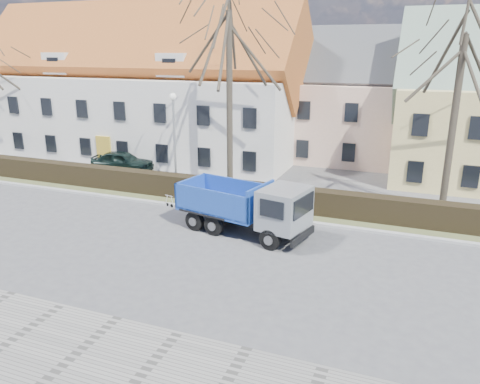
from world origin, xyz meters
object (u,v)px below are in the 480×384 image
at_px(cart_frame, 166,200).
at_px(parked_car_a, 122,161).
at_px(streetlight, 175,143).
at_px(dump_truck, 239,205).

relative_size(cart_frame, parked_car_a, 0.18).
bearing_deg(parked_car_a, streetlight, -125.78).
relative_size(dump_truck, cart_frame, 8.30).
relative_size(dump_truck, parked_car_a, 1.52).
bearing_deg(streetlight, parked_car_a, 153.56).
bearing_deg(dump_truck, cart_frame, 169.91).
relative_size(streetlight, parked_car_a, 1.38).
bearing_deg(parked_car_a, cart_frame, -138.92).
xyz_separation_m(streetlight, cart_frame, (0.73, -2.53, -2.63)).
distance_m(dump_truck, parked_car_a, 13.87).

